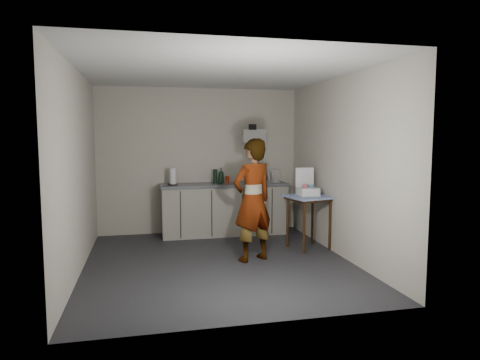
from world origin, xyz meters
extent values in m
plane|color=#28292D|center=(0.00, 0.00, 0.00)|extent=(4.00, 4.00, 0.00)
cube|color=beige|center=(0.00, 1.99, 1.30)|extent=(3.60, 0.02, 2.60)
cube|color=beige|center=(1.79, 0.00, 1.30)|extent=(0.02, 4.00, 2.60)
cube|color=beige|center=(-1.79, 0.00, 1.30)|extent=(0.02, 4.00, 2.60)
cube|color=white|center=(0.00, 0.00, 2.60)|extent=(3.60, 4.00, 0.01)
cube|color=black|center=(0.40, 1.70, 0.04)|extent=(2.20, 0.52, 0.08)
cube|color=#A3A091|center=(0.40, 1.70, 0.43)|extent=(2.20, 0.58, 0.86)
cube|color=#53565E|center=(0.40, 1.70, 0.89)|extent=(2.24, 0.62, 0.05)
cube|color=black|center=(-0.40, 1.41, 0.43)|extent=(0.02, 0.01, 0.80)
cube|color=black|center=(0.13, 1.41, 0.43)|extent=(0.02, 0.01, 0.80)
cube|color=black|center=(0.67, 1.41, 0.43)|extent=(0.01, 0.01, 0.80)
cube|color=black|center=(1.20, 1.41, 0.43)|extent=(0.02, 0.01, 0.80)
cube|color=white|center=(1.00, 1.92, 1.75)|extent=(0.42, 0.16, 0.24)
cube|color=white|center=(1.00, 1.97, 1.61)|extent=(0.30, 0.06, 0.04)
cube|color=black|center=(0.95, 1.83, 1.91)|extent=(0.14, 0.02, 0.10)
cylinder|color=#3C210D|center=(1.32, 0.17, 0.38)|extent=(0.04, 0.04, 0.76)
cylinder|color=#3C210D|center=(1.78, 0.27, 0.38)|extent=(0.04, 0.04, 0.76)
cylinder|color=#3C210D|center=(1.22, 0.63, 0.38)|extent=(0.04, 0.04, 0.76)
cylinder|color=#3C210D|center=(1.68, 0.73, 0.38)|extent=(0.04, 0.04, 0.76)
cube|color=#3C210D|center=(1.50, 0.45, 0.78)|extent=(0.67, 0.67, 0.04)
cube|color=#1A439D|center=(1.50, 0.45, 0.81)|extent=(0.76, 0.76, 0.03)
imported|color=#B2A593|center=(0.49, 0.01, 0.86)|extent=(0.74, 0.62, 1.71)
imported|color=black|center=(0.34, 1.69, 1.05)|extent=(0.13, 0.13, 0.28)
cylinder|color=red|center=(0.46, 1.73, 0.97)|extent=(0.07, 0.07, 0.13)
cylinder|color=black|center=(0.25, 1.73, 1.04)|extent=(0.07, 0.07, 0.25)
cylinder|color=black|center=(-0.50, 1.68, 0.92)|extent=(0.16, 0.16, 0.02)
cylinder|color=white|center=(-0.50, 1.68, 1.06)|extent=(0.11, 0.11, 0.27)
cube|color=white|center=(1.21, 1.66, 0.92)|extent=(0.36, 0.27, 0.02)
cylinder|color=white|center=(1.04, 1.54, 1.05)|extent=(0.01, 0.01, 0.24)
cylinder|color=white|center=(1.37, 1.54, 1.05)|extent=(0.01, 0.01, 0.24)
cylinder|color=white|center=(1.04, 1.78, 1.05)|extent=(0.01, 0.01, 0.24)
cylinder|color=white|center=(1.37, 1.78, 1.05)|extent=(0.01, 0.01, 0.24)
cylinder|color=white|center=(1.12, 1.66, 1.03)|extent=(0.05, 0.20, 0.20)
cylinder|color=white|center=(1.19, 1.66, 1.03)|extent=(0.05, 0.20, 0.20)
cylinder|color=white|center=(1.26, 1.66, 1.03)|extent=(0.05, 0.20, 0.20)
cube|color=white|center=(1.50, 0.51, 0.83)|extent=(0.31, 0.31, 0.01)
cube|color=white|center=(1.50, 0.36, 0.89)|extent=(0.30, 0.02, 0.11)
cube|color=white|center=(1.51, 0.65, 0.89)|extent=(0.30, 0.02, 0.11)
cube|color=white|center=(1.36, 0.51, 0.89)|extent=(0.02, 0.30, 0.11)
cube|color=white|center=(1.65, 0.50, 0.89)|extent=(0.02, 0.30, 0.11)
cube|color=white|center=(1.51, 0.66, 1.10)|extent=(0.30, 0.02, 0.30)
cylinder|color=white|center=(1.50, 0.51, 0.89)|extent=(0.20, 0.20, 0.11)
sphere|color=#FF5D8C|center=(1.45, 0.48, 0.97)|extent=(0.07, 0.07, 0.07)
sphere|color=#5282E0|center=(1.55, 0.47, 0.97)|extent=(0.07, 0.07, 0.07)
sphere|color=#5EE58C|center=(1.51, 0.56, 0.97)|extent=(0.07, 0.07, 0.07)
sphere|color=#FF5D8C|center=(1.46, 0.55, 0.97)|extent=(0.07, 0.07, 0.07)
camera|label=1|loc=(-0.98, -5.70, 1.74)|focal=32.00mm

